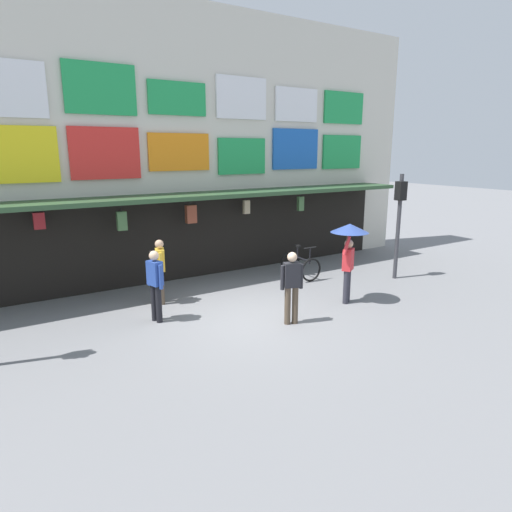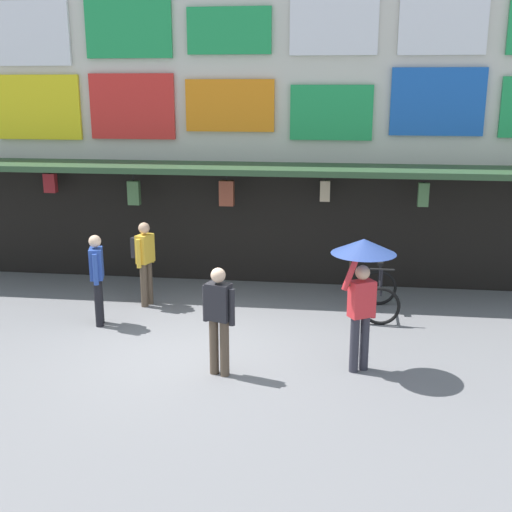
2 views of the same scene
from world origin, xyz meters
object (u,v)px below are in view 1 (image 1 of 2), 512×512
Objects in this scene: pedestrian_in_black at (159,267)px; pedestrian_in_blue at (155,282)px; traffic_light_far at (399,210)px; pedestrian_in_red at (292,284)px; pedestrian_with_umbrella at (349,241)px; bicycle_parked at (300,265)px.

pedestrian_in_blue is at bearing -114.35° from pedestrian_in_black.
traffic_light_far is 7.27m from pedestrian_in_black.
pedestrian_in_red is 0.81× the size of pedestrian_with_umbrella.
pedestrian_with_umbrella is at bearing -16.35° from pedestrian_in_blue.
pedestrian_with_umbrella is (4.12, -2.52, 0.66)m from pedestrian_in_black.
pedestrian_in_red is 3.11m from pedestrian_in_blue.
pedestrian_in_blue is at bearing -166.94° from bicycle_parked.
traffic_light_far reaches higher than pedestrian_in_red.
pedestrian_in_blue is at bearing 176.51° from traffic_light_far.
pedestrian_in_red is at bearing -168.93° from pedestrian_with_umbrella.
traffic_light_far is at bearing -13.01° from pedestrian_in_black.
pedestrian_in_red and pedestrian_in_blue have the same top height.
traffic_light_far reaches higher than bicycle_parked.
pedestrian_with_umbrella is 1.24× the size of pedestrian_in_blue.
pedestrian_in_black is at bearing 166.99° from traffic_light_far.
pedestrian_in_red is (-2.54, -2.95, 0.55)m from bicycle_parked.
pedestrian_in_blue is at bearing 145.22° from pedestrian_in_red.
pedestrian_in_black is 1.27m from pedestrian_in_blue.
bicycle_parked is at bearing 49.32° from pedestrian_in_red.
pedestrian_in_black is 1.00× the size of pedestrian_in_blue.
pedestrian_in_black is at bearing -179.71° from bicycle_parked.
bicycle_parked is (-2.42, 1.64, -1.75)m from traffic_light_far.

